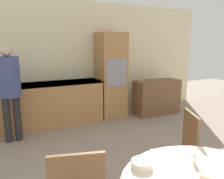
{
  "coord_description": "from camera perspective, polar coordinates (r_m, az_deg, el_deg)",
  "views": [
    {
      "loc": [
        -1.23,
        0.55,
        1.64
      ],
      "look_at": [
        -0.02,
        3.04,
        1.08
      ],
      "focal_mm": 35.0,
      "sensor_mm": 36.0,
      "label": 1
    }
  ],
  "objects": [
    {
      "name": "wall_back",
      "position": [
        4.98,
        -11.62,
        7.39
      ],
      "size": [
        7.18,
        0.05,
        2.6
      ],
      "color": "beige",
      "rests_on": "ground_plane"
    },
    {
      "name": "kitchen_counter",
      "position": [
        4.63,
        -23.2,
        -4.25
      ],
      "size": [
        3.32,
        0.6,
        0.89
      ],
      "color": "#AD7A47",
      "rests_on": "ground_plane"
    },
    {
      "name": "oven_unit",
      "position": [
        5.01,
        -0.28,
        3.7
      ],
      "size": [
        0.59,
        0.59,
        1.91
      ],
      "color": "#AD7A47",
      "rests_on": "ground_plane"
    },
    {
      "name": "sideboard",
      "position": [
        5.38,
        11.61,
        -1.91
      ],
      "size": [
        1.11,
        0.45,
        0.82
      ],
      "color": "brown",
      "rests_on": "ground_plane"
    },
    {
      "name": "chair_far_right",
      "position": [
        2.52,
        17.52,
        -15.09
      ],
      "size": [
        0.53,
        0.53,
        0.96
      ],
      "rotation": [
        0.0,
        0.0,
        4.29
      ],
      "color": "brown",
      "rests_on": "ground_plane"
    },
    {
      "name": "person_standing",
      "position": [
        4.0,
        -25.3,
        1.43
      ],
      "size": [
        0.36,
        0.36,
        1.65
      ],
      "color": "#262628",
      "rests_on": "ground_plane"
    },
    {
      "name": "bowl_near",
      "position": [
        1.77,
        7.81,
        -18.68
      ],
      "size": [
        0.17,
        0.17,
        0.05
      ],
      "color": "beige",
      "rests_on": "dining_table"
    },
    {
      "name": "salt_shaker",
      "position": [
        1.9,
        20.76,
        -16.48
      ],
      "size": [
        0.03,
        0.03,
        0.09
      ],
      "color": "white",
      "rests_on": "dining_table"
    }
  ]
}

